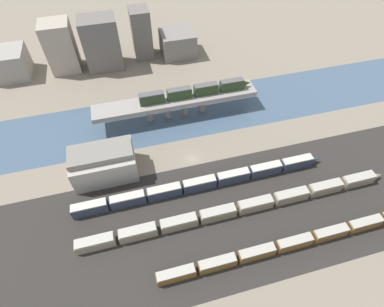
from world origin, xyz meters
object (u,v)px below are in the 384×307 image
Objects in this scene: warehouse_building at (104,163)px; train_yard_mid at (241,208)px; train_yard_near at (298,242)px; train_on_bridge at (195,91)px; train_yard_far at (203,183)px.

train_yard_mid is at bearing -33.46° from warehouse_building.
warehouse_building reaches higher than train_yard_near.
train_on_bridge is 36.93m from train_yard_far.
train_yard_mid is (1.38, -46.46, -8.31)m from train_on_bridge.
train_yard_near is 17.74m from train_yard_mid.
warehouse_building is at bearing 141.59° from train_yard_near.
train_on_bridge is 0.45× the size of train_yard_mid.
warehouse_building reaches higher than train_yard_mid.
train_yard_near is at bearing -78.25° from train_on_bridge.
train_yard_far is 4.10× the size of warehouse_building.
train_yard_far is at bearing 127.46° from train_yard_mid.
train_yard_far is at bearing 128.30° from train_yard_near.
train_yard_far is (-8.55, 11.16, 0.21)m from train_yard_mid.
train_yard_mid is 4.85× the size of warehouse_building.
train_on_bridge reaches higher than train_yard_near.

